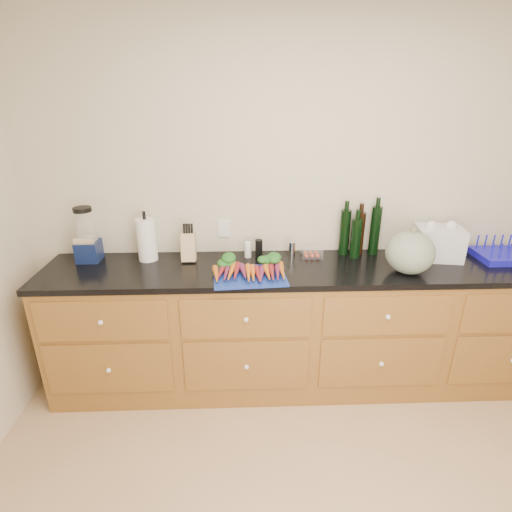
{
  "coord_description": "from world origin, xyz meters",
  "views": [
    {
      "loc": [
        -0.47,
        -1.19,
        2.02
      ],
      "look_at": [
        -0.38,
        1.2,
        1.06
      ],
      "focal_mm": 28.0,
      "sensor_mm": 36.0,
      "label": 1
    }
  ],
  "objects_px": {
    "squash": "(410,253)",
    "blender_appliance": "(87,238)",
    "tomato_box": "(311,252)",
    "cutting_board": "(250,276)",
    "dish_rack": "(504,254)",
    "paper_towel": "(147,240)",
    "carrots": "(249,269)",
    "knife_block": "(189,247)"
  },
  "relations": [
    {
      "from": "carrots",
      "to": "blender_appliance",
      "type": "xyz_separation_m",
      "value": [
        -1.12,
        0.28,
        0.13
      ]
    },
    {
      "from": "cutting_board",
      "to": "tomato_box",
      "type": "height_order",
      "value": "tomato_box"
    },
    {
      "from": "dish_rack",
      "to": "carrots",
      "type": "bearing_deg",
      "value": -173.58
    },
    {
      "from": "tomato_box",
      "to": "knife_block",
      "type": "bearing_deg",
      "value": -178.03
    },
    {
      "from": "paper_towel",
      "to": "blender_appliance",
      "type": "bearing_deg",
      "value": -179.71
    },
    {
      "from": "squash",
      "to": "paper_towel",
      "type": "distance_m",
      "value": 1.77
    },
    {
      "from": "tomato_box",
      "to": "paper_towel",
      "type": "bearing_deg",
      "value": -179.51
    },
    {
      "from": "cutting_board",
      "to": "blender_appliance",
      "type": "bearing_deg",
      "value": 164.14
    },
    {
      "from": "dish_rack",
      "to": "blender_appliance",
      "type": "bearing_deg",
      "value": 178.48
    },
    {
      "from": "cutting_board",
      "to": "dish_rack",
      "type": "height_order",
      "value": "dish_rack"
    },
    {
      "from": "carrots",
      "to": "dish_rack",
      "type": "bearing_deg",
      "value": 6.42
    },
    {
      "from": "paper_towel",
      "to": "dish_rack",
      "type": "relative_size",
      "value": 0.8
    },
    {
      "from": "tomato_box",
      "to": "carrots",
      "type": "bearing_deg",
      "value": -147.09
    },
    {
      "from": "dish_rack",
      "to": "paper_towel",
      "type": "bearing_deg",
      "value": 178.18
    },
    {
      "from": "carrots",
      "to": "dish_rack",
      "type": "xyz_separation_m",
      "value": [
        1.81,
        0.2,
        0.0
      ]
    },
    {
      "from": "paper_towel",
      "to": "carrots",
      "type": "bearing_deg",
      "value": -21.79
    },
    {
      "from": "cutting_board",
      "to": "knife_block",
      "type": "relative_size",
      "value": 2.34
    },
    {
      "from": "squash",
      "to": "paper_towel",
      "type": "height_order",
      "value": "paper_towel"
    },
    {
      "from": "blender_appliance",
      "to": "knife_block",
      "type": "distance_m",
      "value": 0.7
    },
    {
      "from": "squash",
      "to": "paper_towel",
      "type": "bearing_deg",
      "value": 170.75
    },
    {
      "from": "squash",
      "to": "blender_appliance",
      "type": "height_order",
      "value": "blender_appliance"
    },
    {
      "from": "blender_appliance",
      "to": "dish_rack",
      "type": "relative_size",
      "value": 1.03
    },
    {
      "from": "squash",
      "to": "dish_rack",
      "type": "xyz_separation_m",
      "value": [
        0.77,
        0.2,
        -0.1
      ]
    },
    {
      "from": "squash",
      "to": "knife_block",
      "type": "distance_m",
      "value": 1.48
    },
    {
      "from": "squash",
      "to": "blender_appliance",
      "type": "xyz_separation_m",
      "value": [
        -2.16,
        0.28,
        0.03
      ]
    },
    {
      "from": "carrots",
      "to": "tomato_box",
      "type": "distance_m",
      "value": 0.54
    },
    {
      "from": "cutting_board",
      "to": "knife_block",
      "type": "bearing_deg",
      "value": 144.36
    },
    {
      "from": "carrots",
      "to": "knife_block",
      "type": "distance_m",
      "value": 0.5
    },
    {
      "from": "blender_appliance",
      "to": "dish_rack",
      "type": "distance_m",
      "value": 2.94
    },
    {
      "from": "knife_block",
      "to": "tomato_box",
      "type": "bearing_deg",
      "value": 1.97
    },
    {
      "from": "tomato_box",
      "to": "cutting_board",
      "type": "bearing_deg",
      "value": -143.99
    },
    {
      "from": "carrots",
      "to": "blender_appliance",
      "type": "bearing_deg",
      "value": 165.86
    },
    {
      "from": "tomato_box",
      "to": "dish_rack",
      "type": "xyz_separation_m",
      "value": [
        1.36,
        -0.09,
        0.0
      ]
    },
    {
      "from": "paper_towel",
      "to": "dish_rack",
      "type": "height_order",
      "value": "paper_towel"
    },
    {
      "from": "blender_appliance",
      "to": "tomato_box",
      "type": "xyz_separation_m",
      "value": [
        1.57,
        0.01,
        -0.14
      ]
    },
    {
      "from": "cutting_board",
      "to": "tomato_box",
      "type": "relative_size",
      "value": 3.11
    },
    {
      "from": "paper_towel",
      "to": "dish_rack",
      "type": "distance_m",
      "value": 2.53
    },
    {
      "from": "knife_block",
      "to": "tomato_box",
      "type": "height_order",
      "value": "knife_block"
    },
    {
      "from": "tomato_box",
      "to": "dish_rack",
      "type": "bearing_deg",
      "value": -3.79
    },
    {
      "from": "cutting_board",
      "to": "paper_towel",
      "type": "relative_size",
      "value": 1.54
    },
    {
      "from": "carrots",
      "to": "squash",
      "type": "bearing_deg",
      "value": -0.06
    },
    {
      "from": "carrots",
      "to": "knife_block",
      "type": "relative_size",
      "value": 2.38
    }
  ]
}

